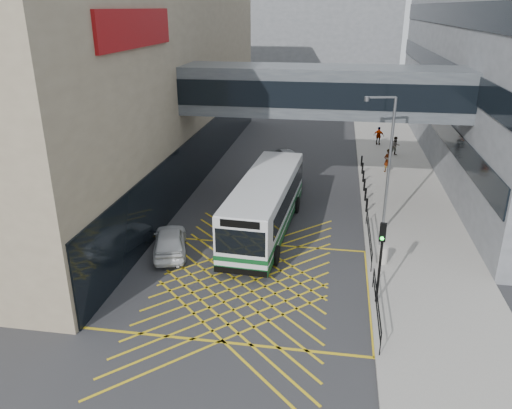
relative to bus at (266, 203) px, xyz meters
The scene contains 18 objects.
ground 6.55m from the bus, 91.83° to the right, with size 120.00×120.00×0.00m, color #333335.
building_whsmith 21.52m from the bus, 151.93° to the left, with size 24.17×42.00×16.00m.
building_far 54.23m from the bus, 92.35° to the left, with size 28.00×16.00×18.00m, color slate.
skybridge 8.55m from the bus, 63.84° to the left, with size 20.00×4.10×3.00m.
pavement 12.49m from the bus, 44.67° to the left, with size 6.00×54.00×0.16m, color #9F9A91.
box_junction 6.55m from the bus, 91.83° to the right, with size 12.00×9.00×0.01m.
bus is the anchor object (origin of this frame).
car_white 6.03m from the bus, 142.33° to the right, with size 1.90×4.65×1.48m, color silver.
car_dark 7.91m from the bus, 85.11° to the left, with size 1.61×4.12×1.29m, color black.
car_silver 14.22m from the bus, 91.67° to the left, with size 1.83×4.34×1.35m, color gray.
traffic_light 9.38m from the bus, 49.76° to the right, with size 0.30×0.47×3.93m.
street_lamp 7.34m from the bus, ahead, with size 1.79×0.55×7.87m.
litter_bin 7.41m from the bus, 26.11° to the right, with size 0.53×0.53×0.92m, color #ADA89E.
kerb_railings 7.53m from the bus, 37.24° to the right, with size 0.05×12.54×1.00m.
bollards 10.66m from the bus, 55.19° to the left, with size 0.14×10.14×0.90m.
pedestrian_a 14.93m from the bus, 57.54° to the left, with size 0.74×0.53×1.86m, color gray.
pedestrian_b 19.84m from the bus, 62.69° to the left, with size 0.81×0.47×1.67m, color gray.
pedestrian_c 22.53m from the bus, 69.57° to the left, with size 1.02×0.49×1.72m, color gray.
Camera 1 is at (4.03, -20.56, 12.47)m, focal length 35.00 mm.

